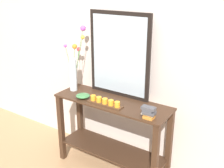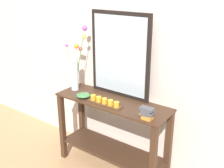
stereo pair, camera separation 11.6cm
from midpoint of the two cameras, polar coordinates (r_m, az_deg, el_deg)
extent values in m
cube|color=#A87F56|center=(3.35, -1.04, -16.88)|extent=(7.00, 6.00, 0.02)
cube|color=beige|center=(3.01, 2.36, 7.54)|extent=(6.40, 0.08, 2.70)
cube|color=#382316|center=(2.92, -1.14, -3.69)|extent=(1.27, 0.42, 0.02)
cube|color=#382316|center=(3.21, -1.06, -13.35)|extent=(1.21, 0.38, 0.02)
cube|color=#382316|center=(3.34, -11.36, -8.86)|extent=(0.06, 0.06, 0.82)
cube|color=#382316|center=(2.75, 7.54, -15.79)|extent=(0.06, 0.06, 0.82)
cube|color=#382316|center=(3.55, -7.53, -6.69)|extent=(0.06, 0.06, 0.82)
cube|color=#382316|center=(3.00, 10.49, -12.44)|extent=(0.06, 0.06, 0.82)
cube|color=black|center=(2.92, 0.34, 5.92)|extent=(0.72, 0.03, 0.90)
cube|color=#9EADB7|center=(2.91, 0.19, 5.86)|extent=(0.64, 0.00, 0.82)
cylinder|color=silver|center=(3.17, -9.05, 1.91)|extent=(0.09, 0.09, 0.37)
cylinder|color=#4C753D|center=(3.14, -8.20, 4.19)|extent=(0.10, 0.11, 0.59)
sphere|color=yellow|center=(3.08, -7.13, 9.53)|extent=(0.05, 0.05, 0.05)
cylinder|color=#4C753D|center=(3.13, -9.55, 3.31)|extent=(0.04, 0.10, 0.51)
sphere|color=#B24CB7|center=(3.04, -10.67, 7.73)|extent=(0.04, 0.04, 0.04)
cylinder|color=#4C753D|center=(3.18, -8.87, 3.28)|extent=(0.03, 0.10, 0.47)
sphere|color=orange|center=(3.16, -8.73, 7.62)|extent=(0.06, 0.06, 0.06)
cylinder|color=#4C753D|center=(3.20, -8.24, 3.09)|extent=(0.01, 0.10, 0.44)
sphere|color=red|center=(3.18, -7.89, 7.08)|extent=(0.05, 0.05, 0.05)
cylinder|color=#4C753D|center=(3.13, -8.08, 5.02)|extent=(0.08, 0.13, 0.68)
sphere|color=#B24CB7|center=(3.08, -7.07, 11.31)|extent=(0.06, 0.06, 0.06)
cube|color=#472D1C|center=(2.83, -2.65, -4.14)|extent=(0.39, 0.09, 0.01)
cylinder|color=orange|center=(2.90, -5.03, -2.85)|extent=(0.06, 0.06, 0.05)
cylinder|color=orange|center=(2.86, -3.86, -3.18)|extent=(0.06, 0.06, 0.05)
cylinder|color=orange|center=(2.82, -2.66, -3.52)|extent=(0.06, 0.06, 0.05)
cylinder|color=orange|center=(2.78, -1.42, -3.87)|extent=(0.06, 0.06, 0.05)
cylinder|color=orange|center=(2.74, -0.15, -4.22)|extent=(0.06, 0.06, 0.05)
cylinder|color=#38703D|center=(3.01, -7.08, -2.79)|extent=(0.06, 0.06, 0.01)
ellipsoid|color=#38703D|center=(3.00, -7.10, -2.39)|extent=(0.15, 0.15, 0.04)
cube|color=orange|center=(2.57, 6.29, -6.75)|extent=(0.09, 0.08, 0.03)
cube|color=#B2A893|center=(2.58, 6.16, -6.10)|extent=(0.12, 0.08, 0.02)
cube|color=#424247|center=(2.55, 6.35, -5.83)|extent=(0.12, 0.09, 0.03)
cube|color=#424247|center=(2.55, 6.10, -5.34)|extent=(0.10, 0.09, 0.01)
cube|color=#424247|center=(2.54, 6.21, -4.97)|extent=(0.13, 0.07, 0.03)
camera|label=1|loc=(0.06, -91.17, -0.44)|focal=44.52mm
camera|label=2|loc=(0.06, 88.83, 0.44)|focal=44.52mm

